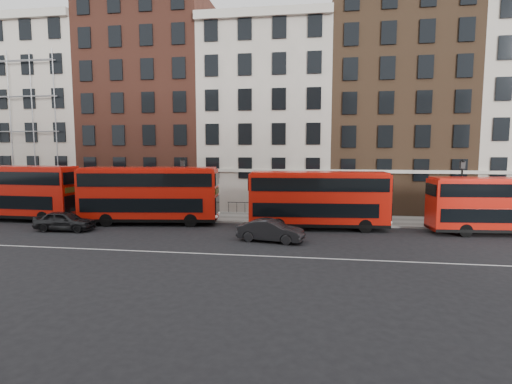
# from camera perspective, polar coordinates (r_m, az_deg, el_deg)

# --- Properties ---
(ground) EXTENTS (120.00, 120.00, 0.00)m
(ground) POSITION_cam_1_polar(r_m,az_deg,el_deg) (25.86, -3.13, -7.78)
(ground) COLOR black
(ground) RESTS_ON ground
(pavement) EXTENTS (80.00, 5.00, 0.15)m
(pavement) POSITION_cam_1_polar(r_m,az_deg,el_deg) (35.97, 0.30, -3.69)
(pavement) COLOR slate
(pavement) RESTS_ON ground
(kerb) EXTENTS (80.00, 0.30, 0.16)m
(kerb) POSITION_cam_1_polar(r_m,az_deg,el_deg) (33.54, -0.33, -4.40)
(kerb) COLOR gray
(kerb) RESTS_ON ground
(road_centre_line) EXTENTS (70.00, 0.12, 0.01)m
(road_centre_line) POSITION_cam_1_polar(r_m,az_deg,el_deg) (23.97, -4.12, -8.90)
(road_centre_line) COLOR white
(road_centre_line) RESTS_ON ground
(building_terrace) EXTENTS (64.00, 11.95, 22.00)m
(building_terrace) POSITION_cam_1_polar(r_m,az_deg,el_deg) (42.98, 1.36, 11.51)
(building_terrace) COLOR beige
(building_terrace) RESTS_ON ground
(bus_a) EXTENTS (11.40, 3.05, 4.76)m
(bus_a) POSITION_cam_1_polar(r_m,az_deg,el_deg) (40.78, -31.25, 0.09)
(bus_a) COLOR red
(bus_a) RESTS_ON ground
(bus_b) EXTENTS (11.49, 4.16, 4.72)m
(bus_b) POSITION_cam_1_polar(r_m,az_deg,el_deg) (34.16, -15.05, -0.26)
(bus_b) COLOR red
(bus_b) RESTS_ON ground
(bus_c) EXTENTS (10.83, 3.35, 4.48)m
(bus_c) POSITION_cam_1_polar(r_m,az_deg,el_deg) (31.30, 8.79, -0.93)
(bus_c) COLOR red
(bus_c) RESTS_ON ground
(bus_d) EXTENTS (10.10, 3.27, 4.17)m
(bus_d) POSITION_cam_1_polar(r_m,az_deg,el_deg) (33.98, 31.46, -1.49)
(bus_d) COLOR red
(bus_d) RESTS_ON ground
(car_rear) EXTENTS (4.56, 2.01, 1.53)m
(car_rear) POSITION_cam_1_polar(r_m,az_deg,el_deg) (33.89, -25.64, -3.73)
(car_rear) COLOR black
(car_rear) RESTS_ON ground
(car_front) EXTENTS (4.69, 2.39, 1.47)m
(car_front) POSITION_cam_1_polar(r_m,az_deg,el_deg) (27.10, 2.11, -5.53)
(car_front) COLOR #232426
(car_front) RESTS_ON ground
(lamp_post_left) EXTENTS (0.44, 0.44, 5.33)m
(lamp_post_left) POSITION_cam_1_polar(r_m,az_deg,el_deg) (35.88, -10.39, 1.02)
(lamp_post_left) COLOR black
(lamp_post_left) RESTS_ON pavement
(lamp_post_right) EXTENTS (0.44, 0.44, 5.33)m
(lamp_post_right) POSITION_cam_1_polar(r_m,az_deg,el_deg) (34.93, 27.25, 0.30)
(lamp_post_right) COLOR black
(lamp_post_right) RESTS_ON pavement
(iron_railings) EXTENTS (6.60, 0.06, 1.00)m
(iron_railings) POSITION_cam_1_polar(r_m,az_deg,el_deg) (38.03, 0.79, -2.28)
(iron_railings) COLOR black
(iron_railings) RESTS_ON pavement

